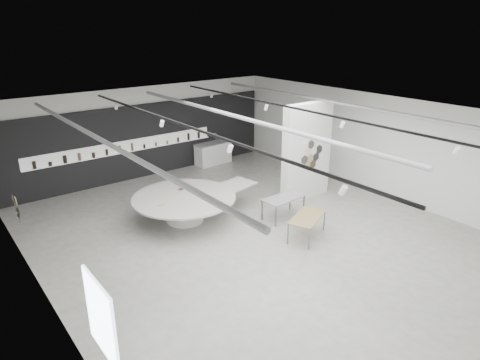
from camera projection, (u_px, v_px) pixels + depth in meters
room at (248, 172)px, 12.75m from camera, size 12.02×14.02×3.82m
back_wall_display at (145, 141)px, 18.07m from camera, size 11.80×0.27×3.10m
partition_column at (307, 152)px, 15.65m from camera, size 2.20×0.38×3.60m
display_island at (186, 204)px, 14.22m from camera, size 4.78×3.98×0.88m
sample_table_wood at (307, 218)px, 13.06m from camera, size 1.65×1.27×0.69m
sample_table_stone at (284, 199)px, 14.35m from camera, size 1.48×0.79×0.74m
kitchen_counter at (213, 153)px, 19.96m from camera, size 1.82×0.82×1.40m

